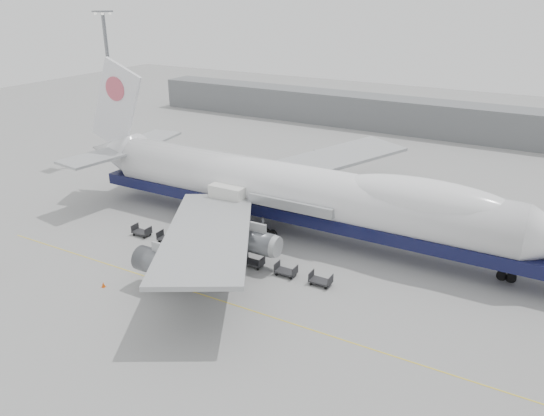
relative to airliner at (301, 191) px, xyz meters
The scene contains 14 objects.
ground 13.27m from the airliner, 93.08° to the right, with size 260.00×260.00×0.00m, color gray.
apron_line 18.87m from the airliner, 92.05° to the right, with size 60.00×0.15×0.01m, color gold.
hangar 59.01m from the airliner, 100.40° to the left, with size 110.00×8.00×7.00m, color slate.
floodlight_mast 45.14m from the airliner, 164.28° to the left, with size 2.40×2.40×25.43m.
airliner is the anchor object (origin of this frame).
catering_truck 9.23m from the airliner, 157.13° to the right, with size 4.94×3.47×6.09m.
traffic_cone 25.37m from the airliner, 118.47° to the right, with size 0.40×0.40×0.59m.
dolly_0 20.49m from the airliner, 148.50° to the right, with size 2.30×1.35×1.30m.
dolly_1 17.27m from the airliner, 141.06° to the right, with size 2.30×1.35×1.30m.
dolly_2 14.49m from the airliner, 130.14° to the right, with size 2.30×1.35×1.30m.
dolly_3 12.45m from the airliner, 114.17° to the right, with size 2.30×1.35×1.30m.
dolly_4 11.57m from the airliner, 93.11° to the right, with size 2.30×1.35×1.30m.
dolly_5 12.08m from the airliner, 71.22° to the right, with size 2.30×1.35×1.30m.
dolly_6 13.84m from the airliner, 53.70° to the right, with size 2.30×1.35×1.30m.
Camera 1 is at (27.44, -42.74, 28.47)m, focal length 35.00 mm.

